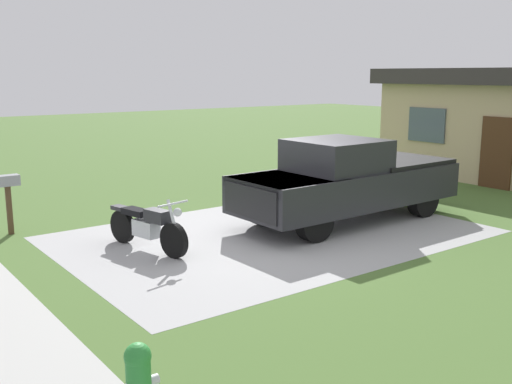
% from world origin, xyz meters
% --- Properties ---
extents(ground_plane, '(80.00, 80.00, 0.00)m').
position_xyz_m(ground_plane, '(0.00, 0.00, 0.00)').
color(ground_plane, '#4A6B30').
extents(driveway_pad, '(5.78, 8.58, 0.01)m').
position_xyz_m(driveway_pad, '(0.00, 0.00, 0.00)').
color(driveway_pad, '#A7A7A7').
rests_on(driveway_pad, ground).
extents(motorcycle, '(2.19, 0.82, 1.09)m').
position_xyz_m(motorcycle, '(-0.56, -2.61, 0.47)').
color(motorcycle, black).
rests_on(motorcycle, ground).
extents(pickup_truck, '(2.08, 5.66, 1.90)m').
position_xyz_m(pickup_truck, '(0.07, 2.18, 0.95)').
color(pickup_truck, black).
rests_on(pickup_truck, ground).
extents(mailbox, '(0.26, 0.48, 1.26)m').
position_xyz_m(mailbox, '(-3.34, -4.41, 0.98)').
color(mailbox, '#4C3823').
rests_on(mailbox, ground).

